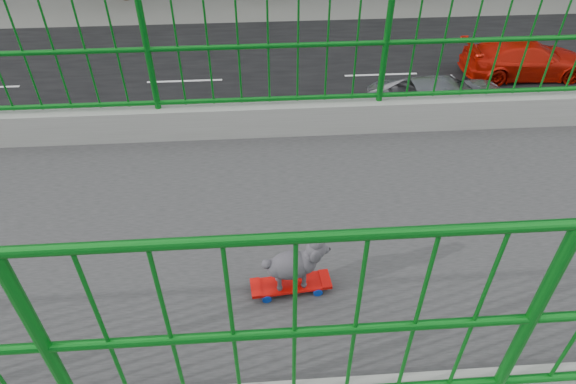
# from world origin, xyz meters

# --- Properties ---
(road) EXTENTS (18.00, 90.00, 0.02)m
(road) POSITION_xyz_m (-13.00, 0.00, 0.01)
(road) COLOR black
(road) RESTS_ON ground
(skateboard) EXTENTS (0.20, 0.53, 0.07)m
(skateboard) POSITION_xyz_m (0.50, 3.05, 7.05)
(skateboard) COLOR red
(skateboard) RESTS_ON footbridge
(poodle) EXTENTS (0.20, 0.43, 0.36)m
(poodle) POSITION_xyz_m (0.49, 3.08, 7.26)
(poodle) COLOR #2F2C31
(poodle) RESTS_ON skateboard
(car_0) EXTENTS (1.85, 4.60, 1.57)m
(car_0) POSITION_xyz_m (-6.00, 4.26, 0.78)
(car_0) COLOR red
(car_0) RESTS_ON ground
(car_1) EXTENTS (1.46, 4.19, 1.38)m
(car_1) POSITION_xyz_m (-9.20, 3.82, 0.69)
(car_1) COLOR silver
(car_1) RESTS_ON ground
(car_2) EXTENTS (2.50, 5.43, 1.51)m
(car_2) POSITION_xyz_m (-12.40, 9.45, 0.75)
(car_2) COLOR #95959A
(car_2) RESTS_ON ground
(car_3) EXTENTS (2.06, 5.06, 1.47)m
(car_3) POSITION_xyz_m (-15.60, 13.71, 0.73)
(car_3) COLOR red
(car_3) RESTS_ON ground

